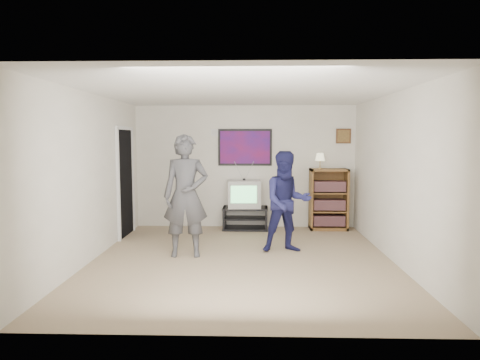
{
  "coord_description": "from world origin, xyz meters",
  "views": [
    {
      "loc": [
        0.15,
        -6.29,
        1.82
      ],
      "look_at": [
        -0.05,
        0.67,
        1.15
      ],
      "focal_mm": 32.0,
      "sensor_mm": 36.0,
      "label": 1
    }
  ],
  "objects_px": {
    "bookshelf": "(328,199)",
    "person_tall": "(186,196)",
    "media_stand": "(245,218)",
    "person_short": "(287,202)",
    "crt_television": "(244,194)"
  },
  "relations": [
    {
      "from": "bookshelf",
      "to": "person_tall",
      "type": "xyz_separation_m",
      "value": [
        -2.56,
        -2.06,
        0.33
      ]
    },
    {
      "from": "media_stand",
      "to": "person_tall",
      "type": "relative_size",
      "value": 0.48
    },
    {
      "from": "person_tall",
      "to": "crt_television",
      "type": "bearing_deg",
      "value": 61.08
    },
    {
      "from": "media_stand",
      "to": "person_short",
      "type": "height_order",
      "value": "person_short"
    },
    {
      "from": "media_stand",
      "to": "person_tall",
      "type": "bearing_deg",
      "value": -112.73
    },
    {
      "from": "media_stand",
      "to": "person_tall",
      "type": "height_order",
      "value": "person_tall"
    },
    {
      "from": "person_short",
      "to": "person_tall",
      "type": "bearing_deg",
      "value": -178.25
    },
    {
      "from": "person_short",
      "to": "bookshelf",
      "type": "bearing_deg",
      "value": 52.21
    },
    {
      "from": "person_tall",
      "to": "media_stand",
      "type": "bearing_deg",
      "value": 60.46
    },
    {
      "from": "crt_television",
      "to": "person_tall",
      "type": "bearing_deg",
      "value": -116.73
    },
    {
      "from": "crt_television",
      "to": "bookshelf",
      "type": "bearing_deg",
      "value": -1.84
    },
    {
      "from": "bookshelf",
      "to": "person_tall",
      "type": "height_order",
      "value": "person_tall"
    },
    {
      "from": "person_tall",
      "to": "bookshelf",
      "type": "bearing_deg",
      "value": 33.04
    },
    {
      "from": "person_tall",
      "to": "person_short",
      "type": "bearing_deg",
      "value": 4.78
    },
    {
      "from": "crt_television",
      "to": "person_tall",
      "type": "height_order",
      "value": "person_tall"
    }
  ]
}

